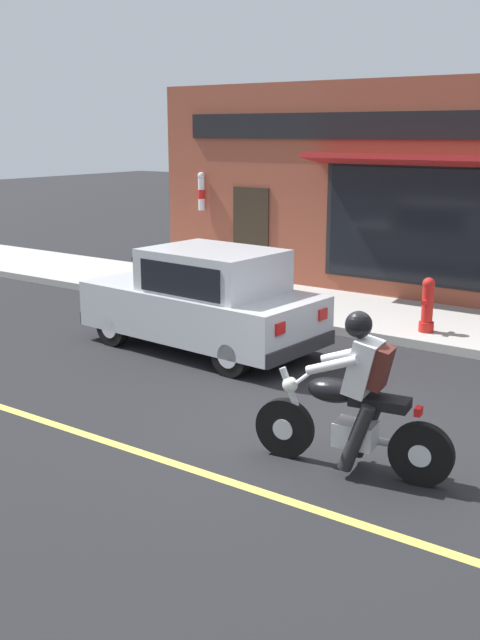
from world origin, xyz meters
TOP-DOWN VIEW (x-y plane):
  - ground_plane at (0.00, 0.00)m, footprint 80.00×80.00m
  - sidewalk_curb at (4.79, 3.00)m, footprint 2.60×22.00m
  - lane_stripe at (-1.80, 3.00)m, footprint 0.12×19.80m
  - storefront_building at (6.32, 2.55)m, footprint 1.25×10.17m
  - motorcycle_with_rider at (-0.89, -0.62)m, footprint 0.65×2.01m
  - car_hatchback at (1.58, 3.15)m, footprint 1.89×3.88m
  - fire_hydrant at (4.06, 0.60)m, footprint 0.36×0.24m
  - traffic_cone at (5.12, 6.92)m, footprint 0.36×0.36m

SIDE VIEW (x-z plane):
  - ground_plane at x=0.00m, z-range 0.00..0.00m
  - lane_stripe at x=-1.80m, z-range 0.00..0.01m
  - sidewalk_curb at x=4.79m, z-range 0.00..0.14m
  - traffic_cone at x=5.12m, z-range 0.13..0.73m
  - fire_hydrant at x=4.06m, z-range 0.13..1.01m
  - motorcycle_with_rider at x=-0.89m, z-range -0.13..1.49m
  - car_hatchback at x=1.58m, z-range -0.02..1.55m
  - storefront_building at x=6.32m, z-range 0.01..4.21m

